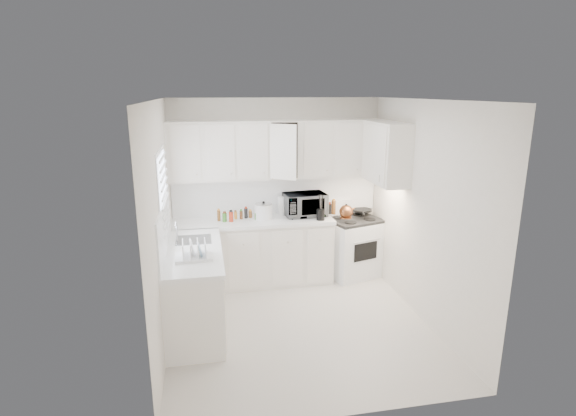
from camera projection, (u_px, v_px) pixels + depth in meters
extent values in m
plane|color=silver|center=(299.00, 324.00, 5.35)|extent=(3.20, 3.20, 0.00)
plane|color=white|center=(301.00, 100.00, 4.69)|extent=(3.20, 3.20, 0.00)
plane|color=silver|center=(276.00, 189.00, 6.54)|extent=(3.00, 0.00, 3.00)
plane|color=silver|center=(343.00, 275.00, 3.50)|extent=(3.00, 0.00, 3.00)
plane|color=silver|center=(161.00, 227.00, 4.75)|extent=(0.00, 3.20, 3.20)
plane|color=silver|center=(424.00, 213.00, 5.29)|extent=(0.00, 3.20, 3.20)
cube|color=white|center=(253.00, 221.00, 6.27)|extent=(2.24, 0.64, 0.05)
cube|color=white|center=(193.00, 252.00, 5.09)|extent=(0.64, 1.62, 0.05)
cube|color=white|center=(277.00, 194.00, 6.55)|extent=(2.98, 0.02, 0.55)
cube|color=white|center=(164.00, 228.00, 4.96)|extent=(0.02, 1.60, 0.55)
imported|color=gray|center=(305.00, 202.00, 6.42)|extent=(0.61, 0.38, 0.40)
cylinder|color=white|center=(282.00, 206.00, 6.46)|extent=(0.12, 0.12, 0.27)
cylinder|color=brown|center=(219.00, 214.00, 6.29)|extent=(0.06, 0.06, 0.13)
cylinder|color=#3A7E2A|center=(225.00, 216.00, 6.22)|extent=(0.06, 0.06, 0.13)
cylinder|color=red|center=(230.00, 214.00, 6.32)|extent=(0.06, 0.06, 0.13)
cylinder|color=#F39E39|center=(235.00, 215.00, 6.24)|extent=(0.06, 0.06, 0.13)
cylinder|color=brown|center=(240.00, 213.00, 6.34)|extent=(0.06, 0.06, 0.13)
cylinder|color=black|center=(246.00, 215.00, 6.27)|extent=(0.06, 0.06, 0.13)
cylinder|color=brown|center=(251.00, 213.00, 6.37)|extent=(0.06, 0.06, 0.13)
cylinder|color=#3A7E2A|center=(257.00, 214.00, 6.30)|extent=(0.06, 0.06, 0.13)
cylinder|color=red|center=(317.00, 207.00, 6.58)|extent=(0.06, 0.06, 0.19)
cylinder|color=#F39E39|center=(322.00, 208.00, 6.53)|extent=(0.06, 0.06, 0.19)
cylinder|color=brown|center=(324.00, 206.00, 6.60)|extent=(0.06, 0.06, 0.19)
cylinder|color=black|center=(329.00, 207.00, 6.55)|extent=(0.06, 0.06, 0.19)
cylinder|color=brown|center=(332.00, 206.00, 6.62)|extent=(0.06, 0.06, 0.19)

